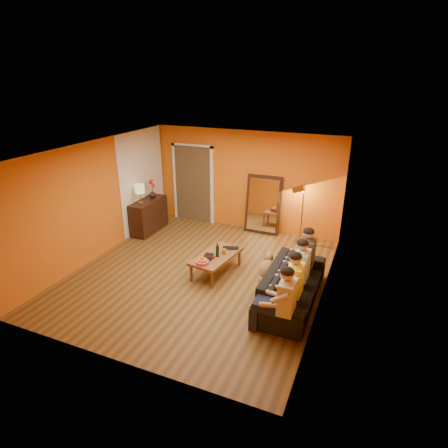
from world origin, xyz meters
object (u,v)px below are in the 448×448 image
at_px(coffee_table, 216,264).
at_px(vase, 153,194).
at_px(tumbler, 224,251).
at_px(person_far_left, 287,302).
at_px(laptop, 231,249).
at_px(mirror_frame, 263,205).
at_px(person_far_right, 307,257).
at_px(wine_bottle, 217,250).
at_px(person_mid_left, 295,285).
at_px(person_mid_right, 301,270).
at_px(sideboard, 149,216).
at_px(dog, 268,268).
at_px(floor_lamp, 302,216).
at_px(sofa, 292,285).
at_px(table_lamp, 140,194).

relative_size(coffee_table, vase, 6.02).
bearing_deg(tumbler, coffee_table, -135.00).
distance_m(person_far_left, laptop, 2.40).
relative_size(mirror_frame, tumbler, 14.41).
bearing_deg(person_far_right, wine_bottle, -170.16).
height_order(person_mid_left, person_far_right, same).
bearing_deg(mirror_frame, coffee_table, -95.64).
xyz_separation_m(mirror_frame, person_mid_right, (1.58, -2.74, -0.15)).
height_order(sideboard, laptop, sideboard).
distance_m(mirror_frame, dog, 2.57).
relative_size(floor_lamp, tumbler, 13.66).
relative_size(mirror_frame, person_far_left, 1.25).
relative_size(sofa, person_mid_left, 1.83).
bearing_deg(table_lamp, floor_lamp, 15.95).
height_order(sofa, person_mid_left, person_mid_left).
height_order(sofa, coffee_table, sofa).
xyz_separation_m(coffee_table, floor_lamp, (1.30, 2.17, 0.51)).
height_order(sofa, floor_lamp, floor_lamp).
distance_m(person_far_left, person_far_right, 1.65).
distance_m(floor_lamp, dog, 2.15).
bearing_deg(person_far_left, dog, 116.63).
bearing_deg(table_lamp, mirror_frame, 26.32).
relative_size(floor_lamp, vase, 7.10).
distance_m(coffee_table, person_far_right, 1.88).
height_order(mirror_frame, dog, mirror_frame).
xyz_separation_m(person_mid_left, vase, (-4.37, 2.46, 0.34)).
distance_m(mirror_frame, person_mid_right, 3.17).
relative_size(floor_lamp, person_far_right, 1.18).
relative_size(wine_bottle, laptop, 0.90).
height_order(table_lamp, laptop, table_lamp).
bearing_deg(tumbler, person_mid_right, -13.64).
height_order(dog, laptop, dog).
relative_size(person_mid_right, person_far_right, 1.00).
bearing_deg(person_mid_right, tumbler, 166.36).
bearing_deg(dog, table_lamp, 172.34).
height_order(person_far_right, wine_bottle, person_far_right).
relative_size(mirror_frame, floor_lamp, 1.06).
bearing_deg(table_lamp, vase, 90.00).
bearing_deg(tumbler, laptop, 75.38).
height_order(person_far_left, person_mid_right, same).
xyz_separation_m(mirror_frame, floor_lamp, (1.06, -0.28, -0.04)).
distance_m(table_lamp, floor_lamp, 4.02).
bearing_deg(person_mid_left, tumbler, 150.50).
height_order(sofa, person_mid_right, person_mid_right).
height_order(mirror_frame, floor_lamp, mirror_frame).
bearing_deg(wine_bottle, laptop, 72.00).
xyz_separation_m(coffee_table, person_mid_left, (1.82, -0.84, 0.40)).
bearing_deg(person_far_right, laptop, 176.77).
bearing_deg(sofa, person_mid_right, -52.43).
bearing_deg(person_far_left, vase, 145.44).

